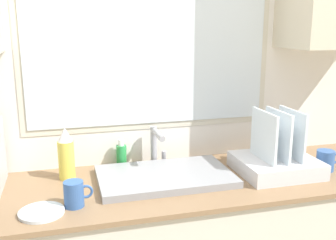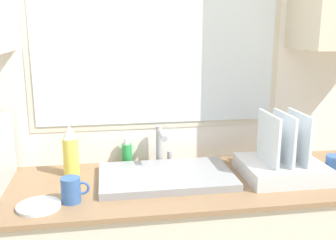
{
  "view_description": "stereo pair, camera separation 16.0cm",
  "coord_description": "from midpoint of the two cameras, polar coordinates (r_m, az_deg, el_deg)",
  "views": [
    {
      "loc": [
        -0.41,
        -1.25,
        1.56
      ],
      "look_at": [
        0.0,
        0.26,
        1.18
      ],
      "focal_mm": 42.0,
      "sensor_mm": 36.0,
      "label": 1
    },
    {
      "loc": [
        -0.25,
        -1.28,
        1.56
      ],
      "look_at": [
        0.0,
        0.26,
        1.18
      ],
      "focal_mm": 42.0,
      "sensor_mm": 36.0,
      "label": 2
    }
  ],
  "objects": [
    {
      "name": "spray_bottle",
      "position": [
        1.78,
        -11.48,
        -4.51
      ],
      "size": [
        0.07,
        0.07,
        0.23
      ],
      "color": "#D8CC4C",
      "rests_on": "countertop"
    },
    {
      "name": "faucet",
      "position": [
        1.86,
        1.47,
        -3.31
      ],
      "size": [
        0.08,
        0.18,
        0.19
      ],
      "color": "#99999E",
      "rests_on": "countertop"
    },
    {
      "name": "soap_bottle",
      "position": [
        1.9,
        -3.59,
        -4.87
      ],
      "size": [
        0.05,
        0.05,
        0.13
      ],
      "color": "#268C3F",
      "rests_on": "countertop"
    },
    {
      "name": "mug_near_sink",
      "position": [
        1.53,
        -10.93,
        -10.0
      ],
      "size": [
        0.11,
        0.07,
        0.1
      ],
      "color": "#335999",
      "rests_on": "countertop"
    },
    {
      "name": "mug_by_rack",
      "position": [
        1.93,
        25.33,
        -6.11
      ],
      "size": [
        0.12,
        0.08,
        0.1
      ],
      "color": "#335999",
      "rests_on": "countertop"
    },
    {
      "name": "sink_basin",
      "position": [
        1.73,
        2.4,
        -8.2
      ],
      "size": [
        0.58,
        0.36,
        0.03
      ],
      "color": "gray",
      "rests_on": "countertop"
    },
    {
      "name": "wall_back",
      "position": [
        1.86,
        0.94,
        9.07
      ],
      "size": [
        6.0,
        0.38,
        2.6
      ],
      "color": "silver",
      "rests_on": "ground_plane"
    },
    {
      "name": "dish_rack",
      "position": [
        1.84,
        18.62,
        -6.04
      ],
      "size": [
        0.35,
        0.31,
        0.29
      ],
      "color": "silver",
      "rests_on": "countertop"
    },
    {
      "name": "small_plate",
      "position": [
        1.53,
        -15.4,
        -12.04
      ],
      "size": [
        0.16,
        0.16,
        0.01
      ],
      "color": "silver",
      "rests_on": "countertop"
    }
  ]
}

